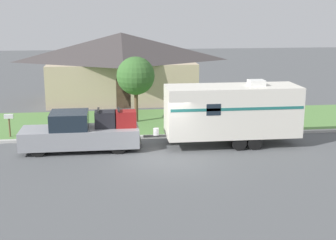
% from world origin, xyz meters
% --- Properties ---
extents(ground_plane, '(120.00, 120.00, 0.00)m').
position_xyz_m(ground_plane, '(0.00, 0.00, 0.00)').
color(ground_plane, '#515456').
extents(curb_strip, '(80.00, 0.30, 0.14)m').
position_xyz_m(curb_strip, '(0.00, 3.75, 0.07)').
color(curb_strip, '#ADADA8').
rests_on(curb_strip, ground_plane).
extents(lawn_strip, '(80.00, 7.00, 0.03)m').
position_xyz_m(lawn_strip, '(0.00, 7.40, 0.01)').
color(lawn_strip, '#568442').
rests_on(lawn_strip, ground_plane).
extents(house_across_street, '(11.49, 6.64, 5.09)m').
position_xyz_m(house_across_street, '(-1.64, 14.63, 2.64)').
color(house_across_street, tan).
rests_on(house_across_street, ground_plane).
extents(pickup_truck, '(5.83, 1.93, 2.04)m').
position_xyz_m(pickup_truck, '(-3.97, 1.95, 0.89)').
color(pickup_truck, black).
rests_on(pickup_truck, ground_plane).
extents(travel_trailer, '(7.85, 2.26, 3.33)m').
position_xyz_m(travel_trailer, '(3.56, 1.95, 1.78)').
color(travel_trailer, black).
rests_on(travel_trailer, ground_plane).
extents(mailbox, '(0.48, 0.20, 1.27)m').
position_xyz_m(mailbox, '(-8.00, 4.84, 0.98)').
color(mailbox, brown).
rests_on(mailbox, ground_plane).
extents(tree_in_yard, '(2.31, 2.31, 4.02)m').
position_xyz_m(tree_in_yard, '(-0.99, 7.50, 2.85)').
color(tree_in_yard, brown).
rests_on(tree_in_yard, ground_plane).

